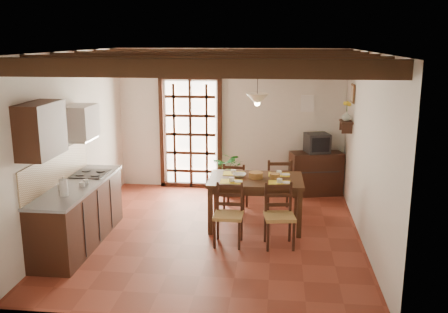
# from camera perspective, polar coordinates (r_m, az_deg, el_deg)

# --- Properties ---
(ground_plane) EXTENTS (5.00, 5.00, 0.00)m
(ground_plane) POSITION_cam_1_polar(r_m,az_deg,el_deg) (7.94, -1.05, -8.76)
(ground_plane) COLOR maroon
(room_shell) EXTENTS (4.52, 5.02, 2.81)m
(room_shell) POSITION_cam_1_polar(r_m,az_deg,el_deg) (7.44, -1.11, 4.30)
(room_shell) COLOR silver
(room_shell) RESTS_ON ground_plane
(ceiling_beams) EXTENTS (4.50, 4.34, 0.20)m
(ceiling_beams) POSITION_cam_1_polar(r_m,az_deg,el_deg) (7.35, -1.14, 11.03)
(ceiling_beams) COLOR black
(ceiling_beams) RESTS_ON room_shell
(french_door) EXTENTS (1.26, 0.11, 2.32)m
(french_door) POSITION_cam_1_polar(r_m,az_deg,el_deg) (10.06, -3.82, 2.98)
(french_door) COLOR white
(french_door) RESTS_ON ground_plane
(kitchen_counter) EXTENTS (0.64, 2.25, 1.38)m
(kitchen_counter) POSITION_cam_1_polar(r_m,az_deg,el_deg) (7.72, -16.29, -6.23)
(kitchen_counter) COLOR black
(kitchen_counter) RESTS_ON ground_plane
(upper_cabinet) EXTENTS (0.35, 0.80, 0.70)m
(upper_cabinet) POSITION_cam_1_polar(r_m,az_deg,el_deg) (6.81, -20.21, 2.88)
(upper_cabinet) COLOR black
(upper_cabinet) RESTS_ON room_shell
(range_hood) EXTENTS (0.38, 0.60, 0.54)m
(range_hood) POSITION_cam_1_polar(r_m,az_deg,el_deg) (7.94, -16.03, 3.75)
(range_hood) COLOR white
(range_hood) RESTS_ON room_shell
(counter_items) EXTENTS (0.50, 1.43, 0.25)m
(counter_items) POSITION_cam_1_polar(r_m,az_deg,el_deg) (7.65, -16.28, -2.58)
(counter_items) COLOR black
(counter_items) RESTS_ON kitchen_counter
(dining_table) EXTENTS (1.51, 0.99, 0.81)m
(dining_table) POSITION_cam_1_polar(r_m,az_deg,el_deg) (8.01, 3.64, -3.20)
(dining_table) COLOR #3C2313
(dining_table) RESTS_ON ground_plane
(chair_near_left) EXTENTS (0.43, 0.41, 0.91)m
(chair_near_left) POSITION_cam_1_polar(r_m,az_deg,el_deg) (7.45, 0.51, -7.93)
(chair_near_left) COLOR #AF884A
(chair_near_left) RESTS_ON ground_plane
(chair_near_right) EXTENTS (0.49, 0.47, 0.93)m
(chair_near_right) POSITION_cam_1_polar(r_m,az_deg,el_deg) (7.42, 6.31, -8.03)
(chair_near_right) COLOR #AF884A
(chair_near_right) RESTS_ON ground_plane
(chair_far_left) EXTENTS (0.45, 0.43, 0.87)m
(chair_far_left) POSITION_cam_1_polar(r_m,az_deg,el_deg) (8.89, 1.32, -4.41)
(chair_far_left) COLOR #AF884A
(chair_far_left) RESTS_ON ground_plane
(chair_far_right) EXTENTS (0.50, 0.48, 0.97)m
(chair_far_right) POSITION_cam_1_polar(r_m,az_deg,el_deg) (8.86, 6.19, -4.34)
(chair_far_right) COLOR #AF884A
(chair_far_right) RESTS_ON ground_plane
(table_setting) EXTENTS (1.09, 0.73, 0.10)m
(table_setting) POSITION_cam_1_polar(r_m,az_deg,el_deg) (7.96, 3.66, -1.85)
(table_setting) COLOR yellow
(table_setting) RESTS_ON dining_table
(table_bowl) EXTENTS (0.22, 0.22, 0.05)m
(table_bowl) POSITION_cam_1_polar(r_m,az_deg,el_deg) (8.04, 1.76, -2.15)
(table_bowl) COLOR white
(table_bowl) RESTS_ON dining_table
(sideboard) EXTENTS (1.06, 0.66, 0.84)m
(sideboard) POSITION_cam_1_polar(r_m,az_deg,el_deg) (9.89, 10.44, -1.91)
(sideboard) COLOR black
(sideboard) RESTS_ON ground_plane
(crt_tv) EXTENTS (0.52, 0.50, 0.37)m
(crt_tv) POSITION_cam_1_polar(r_m,az_deg,el_deg) (9.74, 10.60, 1.54)
(crt_tv) COLOR black
(crt_tv) RESTS_ON sideboard
(fuse_box) EXTENTS (0.25, 0.03, 0.32)m
(fuse_box) POSITION_cam_1_polar(r_m,az_deg,el_deg) (9.86, 9.51, 5.99)
(fuse_box) COLOR white
(fuse_box) RESTS_ON room_shell
(plant_pot) EXTENTS (0.33, 0.33, 0.20)m
(plant_pot) POSITION_cam_1_polar(r_m,az_deg,el_deg) (9.73, 0.73, -3.82)
(plant_pot) COLOR maroon
(plant_pot) RESTS_ON ground_plane
(potted_plant) EXTENTS (1.98, 1.84, 1.79)m
(potted_plant) POSITION_cam_1_polar(r_m,az_deg,el_deg) (9.60, 0.74, -1.20)
(potted_plant) COLOR #144C19
(potted_plant) RESTS_ON ground_plane
(wall_shelf) EXTENTS (0.20, 0.42, 0.20)m
(wall_shelf) POSITION_cam_1_polar(r_m,az_deg,el_deg) (9.09, 13.77, 3.64)
(wall_shelf) COLOR black
(wall_shelf) RESTS_ON room_shell
(shelf_vase) EXTENTS (0.15, 0.15, 0.15)m
(shelf_vase) POSITION_cam_1_polar(r_m,az_deg,el_deg) (9.07, 13.82, 4.50)
(shelf_vase) COLOR #B2BFB2
(shelf_vase) RESTS_ON wall_shelf
(shelf_flowers) EXTENTS (0.14, 0.14, 0.36)m
(shelf_flowers) POSITION_cam_1_polar(r_m,az_deg,el_deg) (9.04, 13.89, 5.81)
(shelf_flowers) COLOR yellow
(shelf_flowers) RESTS_ON shelf_vase
(framed_picture) EXTENTS (0.03, 0.32, 0.32)m
(framed_picture) POSITION_cam_1_polar(r_m,az_deg,el_deg) (9.03, 14.49, 6.99)
(framed_picture) COLOR brown
(framed_picture) RESTS_ON room_shell
(pendant_lamp) EXTENTS (0.36, 0.36, 0.84)m
(pendant_lamp) POSITION_cam_1_polar(r_m,az_deg,el_deg) (7.83, 3.83, 6.66)
(pendant_lamp) COLOR black
(pendant_lamp) RESTS_ON room_shell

